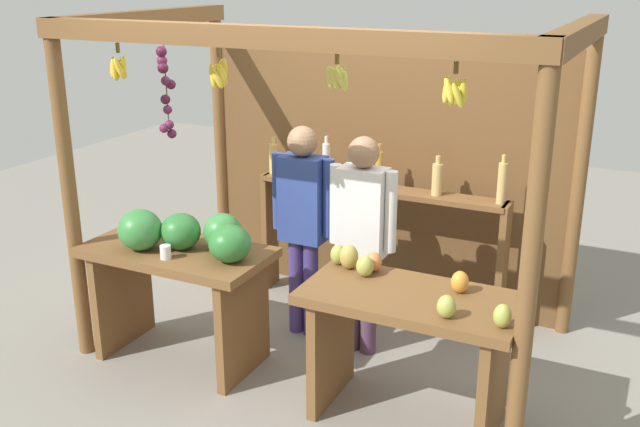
{
  "coord_description": "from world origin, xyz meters",
  "views": [
    {
      "loc": [
        2.02,
        -4.31,
        2.58
      ],
      "look_at": [
        0.0,
        -0.18,
        1.03
      ],
      "focal_mm": 40.92,
      "sensor_mm": 36.0,
      "label": 1
    }
  ],
  "objects": [
    {
      "name": "vendor_man",
      "position": [
        -0.24,
        0.03,
        0.93
      ],
      "size": [
        0.48,
        0.21,
        1.56
      ],
      "rotation": [
        0.0,
        0.0,
        0.12
      ],
      "color": "#3F3271",
      "rests_on": "ground"
    },
    {
      "name": "ground_plane",
      "position": [
        0.0,
        0.0,
        0.0
      ],
      "size": [
        12.0,
        12.0,
        0.0
      ],
      "primitive_type": "plane",
      "color": "gray",
      "rests_on": "ground"
    },
    {
      "name": "vendor_woman",
      "position": [
        0.25,
        -0.03,
        0.93
      ],
      "size": [
        0.48,
        0.21,
        1.55
      ],
      "rotation": [
        0.0,
        0.0,
        0.12
      ],
      "color": "#51344C",
      "rests_on": "ground"
    },
    {
      "name": "bottle_shelf_unit",
      "position": [
        0.08,
        0.67,
        0.78
      ],
      "size": [
        1.99,
        0.22,
        1.35
      ],
      "color": "brown",
      "rests_on": "ground"
    },
    {
      "name": "market_stall",
      "position": [
        -0.01,
        0.41,
        1.34
      ],
      "size": [
        3.11,
        1.9,
        2.3
      ],
      "color": "brown",
      "rests_on": "ground"
    },
    {
      "name": "fruit_counter_left",
      "position": [
        -0.77,
        -0.68,
        0.73
      ],
      "size": [
        1.26,
        0.64,
        1.09
      ],
      "color": "brown",
      "rests_on": "ground"
    },
    {
      "name": "fruit_counter_right",
      "position": [
        0.81,
        -0.67,
        0.6
      ],
      "size": [
        1.26,
        0.64,
        0.97
      ],
      "color": "brown",
      "rests_on": "ground"
    }
  ]
}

